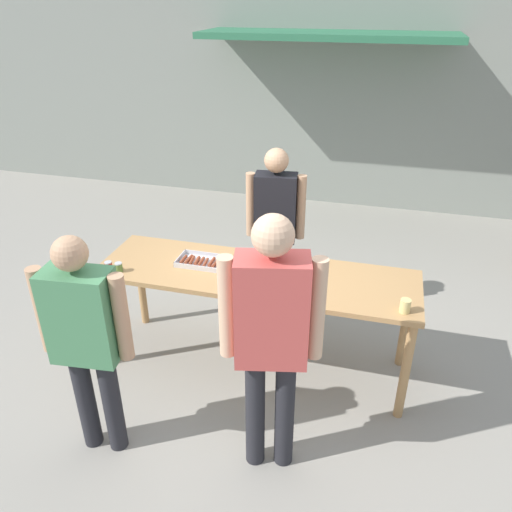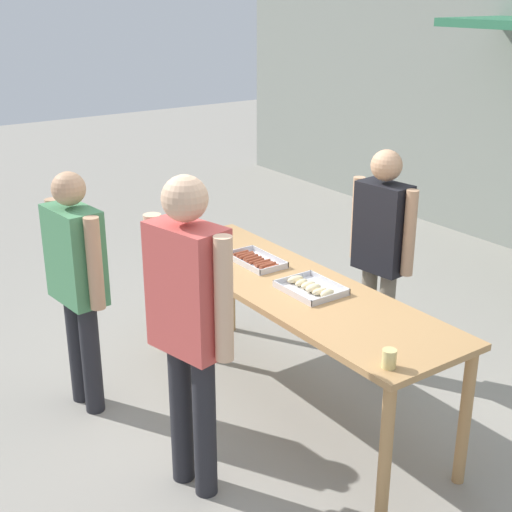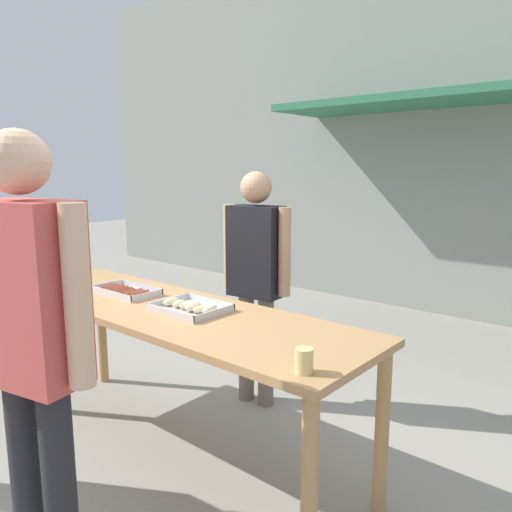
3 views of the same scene
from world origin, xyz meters
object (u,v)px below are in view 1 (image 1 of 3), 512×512
at_px(condiment_jar_ketchup, 119,267).
at_px(person_customer_holding_hotdog, 85,333).
at_px(condiment_jar_mustard, 108,266).
at_px(person_server_behind_table, 275,219).
at_px(food_tray_buns, 277,271).
at_px(person_customer_with_cup, 271,329).
at_px(food_tray_sausages, 204,262).
at_px(beer_cup, 405,306).

relative_size(condiment_jar_ketchup, person_customer_holding_hotdog, 0.05).
distance_m(condiment_jar_mustard, person_server_behind_table, 1.56).
xyz_separation_m(condiment_jar_mustard, person_customer_holding_hotdog, (0.33, -0.86, 0.03)).
distance_m(food_tray_buns, person_customer_with_cup, 1.03).
xyz_separation_m(food_tray_buns, condiment_jar_mustard, (-1.30, -0.30, 0.02)).
height_order(person_server_behind_table, person_customer_with_cup, person_customer_with_cup).
bearing_deg(food_tray_buns, person_customer_holding_hotdog, -129.82).
bearing_deg(condiment_jar_ketchup, person_customer_holding_hotdog, -74.11).
height_order(condiment_jar_ketchup, person_customer_with_cup, person_customer_with_cup).
relative_size(food_tray_sausages, food_tray_buns, 1.10).
bearing_deg(beer_cup, condiment_jar_mustard, -179.83).
relative_size(condiment_jar_ketchup, beer_cup, 0.76).
distance_m(condiment_jar_ketchup, person_customer_holding_hotdog, 0.90).
distance_m(food_tray_buns, person_server_behind_table, 0.83).
relative_size(food_tray_sausages, beer_cup, 4.33).
bearing_deg(person_server_behind_table, beer_cup, -49.63).
height_order(person_server_behind_table, person_customer_holding_hotdog, person_server_behind_table).
height_order(condiment_jar_mustard, person_server_behind_table, person_server_behind_table).
xyz_separation_m(beer_cup, person_customer_holding_hotdog, (-1.95, -0.87, 0.02)).
relative_size(condiment_jar_mustard, person_server_behind_table, 0.05).
height_order(food_tray_buns, person_server_behind_table, person_server_behind_table).
height_order(person_customer_holding_hotdog, person_customer_with_cup, person_customer_with_cup).
bearing_deg(condiment_jar_mustard, person_customer_with_cup, -24.87).
bearing_deg(food_tray_sausages, food_tray_buns, -0.01).
distance_m(condiment_jar_ketchup, person_server_behind_table, 1.50).
bearing_deg(beer_cup, food_tray_sausages, 169.52).
xyz_separation_m(food_tray_sausages, condiment_jar_mustard, (-0.70, -0.30, 0.02)).
bearing_deg(person_customer_holding_hotdog, food_tray_buns, -135.55).
distance_m(food_tray_buns, person_customer_holding_hotdog, 1.52).
relative_size(beer_cup, person_server_behind_table, 0.06).
bearing_deg(person_customer_with_cup, person_customer_holding_hotdog, -4.33).
distance_m(person_customer_holding_hotdog, person_customer_with_cup, 1.18).
bearing_deg(person_server_behind_table, food_tray_sausages, -123.81).
bearing_deg(person_server_behind_table, person_customer_holding_hotdog, -118.19).
bearing_deg(person_customer_holding_hotdog, beer_cup, -161.68).
height_order(food_tray_sausages, person_customer_holding_hotdog, person_customer_holding_hotdog).
bearing_deg(person_customer_holding_hotdog, person_customer_with_cup, -177.46).
bearing_deg(person_customer_with_cup, condiment_jar_mustard, -37.48).
height_order(beer_cup, person_customer_holding_hotdog, person_customer_holding_hotdog).
height_order(condiment_jar_ketchup, beer_cup, beer_cup).
xyz_separation_m(condiment_jar_ketchup, person_customer_holding_hotdog, (0.25, -0.87, 0.03)).
bearing_deg(food_tray_buns, person_server_behind_table, 103.78).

